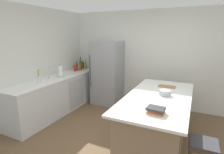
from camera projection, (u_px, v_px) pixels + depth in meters
name	position (u px, v px, depth m)	size (l,w,h in m)	color
ground_plane	(123.00, 148.00, 3.18)	(7.20, 7.20, 0.00)	brown
wall_rear	(154.00, 59.00, 4.86)	(6.00, 0.10, 2.60)	silver
wall_left	(19.00, 66.00, 3.90)	(0.10, 6.00, 2.60)	silver
counter_run_left	(58.00, 95.00, 4.59)	(0.66, 2.77, 0.92)	silver
kitchen_island	(157.00, 119.00, 3.28)	(1.07, 2.25, 0.90)	#8E755B
refrigerator	(107.00, 73.00, 5.11)	(0.78, 0.74, 1.78)	#93969B
bar_stool	(203.00, 150.00, 2.31)	(0.36, 0.36, 0.63)	#473828
sink_faucet	(50.00, 72.00, 4.31)	(0.15, 0.05, 0.30)	silver
flower_vase	(39.00, 79.00, 3.90)	(0.07, 0.07, 0.33)	silver
paper_towel_roll	(61.00, 71.00, 4.52)	(0.14, 0.14, 0.31)	gray
syrup_bottle	(83.00, 65.00, 5.60)	(0.06, 0.06, 0.25)	#5B3319
olive_oil_bottle	(86.00, 66.00, 5.46)	(0.06, 0.06, 0.32)	olive
wine_bottle	(81.00, 65.00, 5.41)	(0.07, 0.07, 0.39)	#19381E
vinegar_bottle	(80.00, 66.00, 5.32)	(0.06, 0.06, 0.31)	#994C23
whiskey_bottle	(77.00, 67.00, 5.27)	(0.08, 0.08, 0.28)	brown
hot_sauce_bottle	(74.00, 68.00, 5.19)	(0.05, 0.05, 0.24)	red
cookbook_stack	(156.00, 110.00, 2.47)	(0.25, 0.20, 0.08)	gold
mixing_bowl	(165.00, 93.00, 3.20)	(0.22, 0.22, 0.09)	#B2B5BA
cutting_board	(167.00, 86.00, 3.71)	(0.34, 0.19, 0.02)	#9E7042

